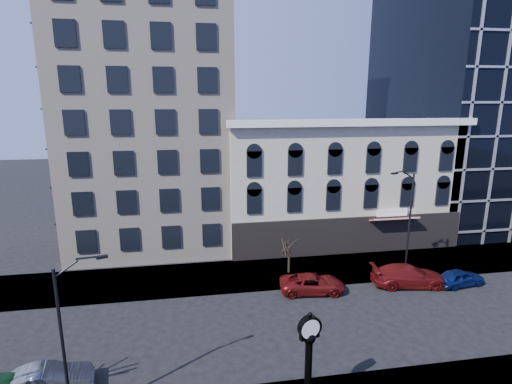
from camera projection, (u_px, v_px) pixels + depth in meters
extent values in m
plane|color=black|center=(235.00, 332.00, 25.00)|extent=(160.00, 160.00, 0.00)
cube|color=gray|center=(224.00, 276.00, 32.66)|extent=(160.00, 6.00, 0.12)
cube|color=beige|center=(147.00, 47.00, 37.91)|extent=(15.00, 15.00, 38.00)
cube|color=#BFB79D|center=(333.00, 181.00, 40.91)|extent=(22.00, 10.00, 12.00)
cube|color=white|center=(357.00, 123.00, 34.49)|extent=(22.60, 0.80, 0.60)
cube|color=black|center=(350.00, 236.00, 37.03)|extent=(22.00, 0.30, 3.60)
cube|color=maroon|center=(394.00, 219.00, 36.77)|extent=(4.50, 1.18, 0.55)
cube|color=black|center=(482.00, 100.00, 47.09)|extent=(20.00, 20.00, 28.00)
cylinder|color=black|center=(308.00, 369.00, 18.09)|extent=(0.33, 0.33, 3.00)
sphere|color=black|center=(309.00, 338.00, 17.72)|extent=(0.58, 0.58, 0.58)
cube|color=black|center=(309.00, 336.00, 17.70)|extent=(0.96, 0.45, 0.26)
cylinder|color=black|center=(310.00, 327.00, 17.60)|extent=(1.12, 0.59, 1.08)
cylinder|color=white|center=(311.00, 329.00, 17.44)|extent=(0.89, 0.25, 0.91)
cylinder|color=white|center=(308.00, 325.00, 17.77)|extent=(0.89, 0.25, 0.91)
sphere|color=black|center=(310.00, 315.00, 17.46)|extent=(0.21, 0.21, 0.21)
cylinder|color=black|center=(63.00, 349.00, 17.07)|extent=(0.14, 0.14, 7.38)
cube|color=black|center=(95.00, 258.00, 16.99)|extent=(0.51, 0.34, 0.12)
cylinder|color=black|center=(409.00, 224.00, 32.36)|extent=(0.16, 0.16, 8.35)
cylinder|color=black|center=(405.00, 270.00, 33.27)|extent=(0.35, 0.35, 0.39)
cube|color=black|center=(395.00, 173.00, 30.75)|extent=(0.56, 0.31, 0.14)
cylinder|color=black|center=(289.00, 260.00, 33.02)|extent=(0.21, 0.21, 2.23)
imported|color=#595B60|center=(46.00, 381.00, 19.60)|extent=(4.53, 2.21, 1.43)
imported|color=maroon|center=(312.00, 284.00, 29.97)|extent=(5.13, 2.80, 1.36)
imported|color=maroon|center=(408.00, 276.00, 30.99)|extent=(5.94, 3.10, 1.64)
imported|color=#0C194C|center=(460.00, 278.00, 31.03)|extent=(4.04, 2.06, 1.32)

